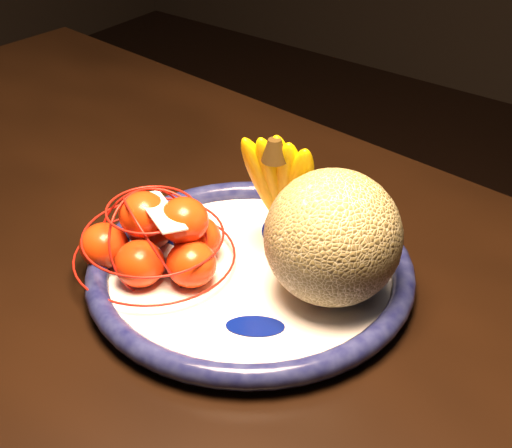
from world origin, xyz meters
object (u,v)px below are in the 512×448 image
Objects in this scene: dining_table at (133,310)px; mandarin_bag at (157,240)px; banana_bunch at (283,183)px; fruit_bowl at (250,272)px; cantaloupe at (333,238)px.

dining_table is 0.13m from mandarin_bag.
dining_table is 9.32× the size of banana_bunch.
banana_bunch is at bearing 46.10° from dining_table.
banana_bunch is 0.15m from mandarin_bag.
mandarin_bag reaches higher than dining_table.
dining_table is at bearing -154.56° from banana_bunch.
mandarin_bag reaches higher than fruit_bowl.
cantaloupe is at bearing -40.61° from banana_bunch.
cantaloupe is 0.68× the size of mandarin_bag.
dining_table is at bearing -179.46° from mandarin_bag.
mandarin_bag is at bearing -157.78° from cantaloupe.
dining_table is 4.18× the size of fruit_bowl.
banana_bunch is (-0.00, 0.06, 0.08)m from fruit_bowl.
fruit_bowl is 2.23× the size of banana_bunch.
dining_table is 0.28m from cantaloupe.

